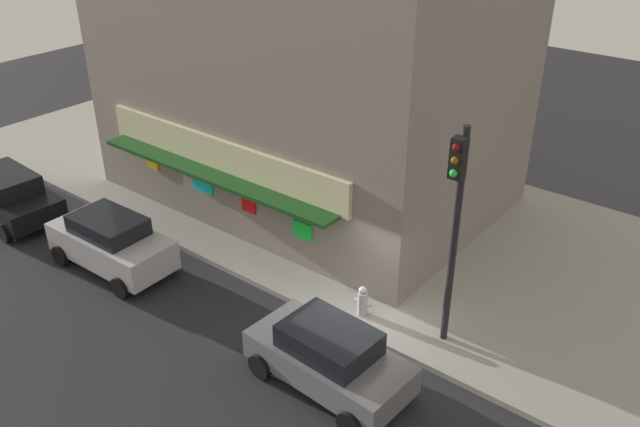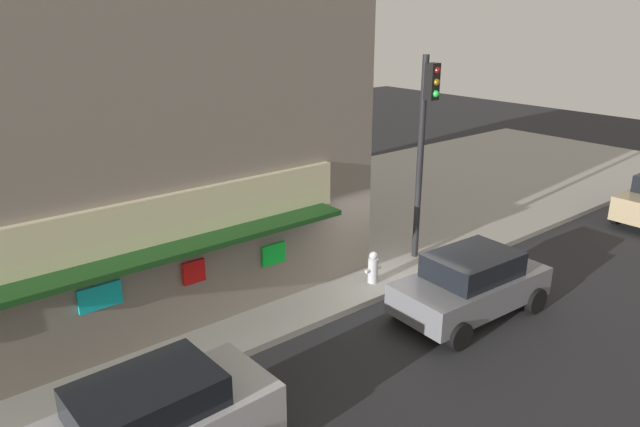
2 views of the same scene
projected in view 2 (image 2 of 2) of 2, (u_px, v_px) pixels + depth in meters
ground_plane at (401, 293)px, 15.19m from camera, size 62.60×62.60×0.00m
sidewalk at (280, 232)px, 19.12m from camera, size 41.73×10.85×0.17m
corner_building at (63, 126)px, 14.13m from camera, size 12.87×9.22×8.31m
traffic_light at (424, 134)px, 15.78m from camera, size 0.32×0.58×5.72m
fire_hydrant at (373, 268)px, 15.26m from camera, size 0.51×0.27×0.87m
pedestrian at (190, 273)px, 13.78m from camera, size 0.39×0.61×1.65m
potted_plant_by_doorway at (240, 276)px, 14.48m from camera, size 0.66×0.66×0.96m
potted_plant_by_window at (58, 325)px, 12.40m from camera, size 0.58×0.58×0.86m
parked_car_grey at (471, 284)px, 13.84m from camera, size 4.01×2.17×1.60m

